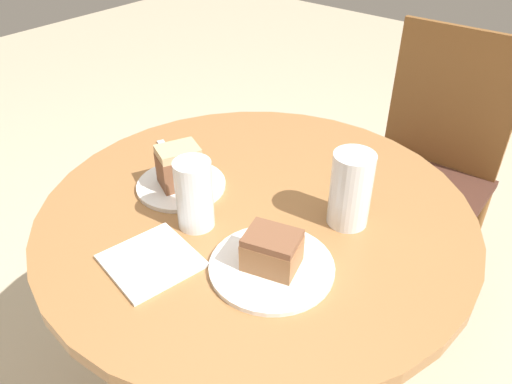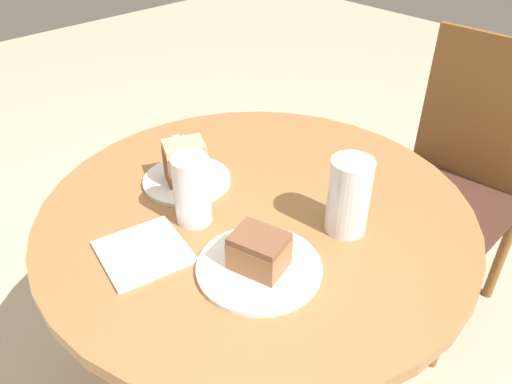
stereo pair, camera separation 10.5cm
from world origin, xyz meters
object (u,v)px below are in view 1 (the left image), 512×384
Objects in this scene: plate_far at (272,267)px; glass_lemonade at (195,198)px; plate_near at (181,185)px; cake_slice_far at (272,250)px; chair at (423,170)px; glass_water at (350,194)px; cake_slice_near at (179,166)px.

glass_lemonade reaches higher than plate_far.
cake_slice_far is (0.32, -0.08, 0.04)m from plate_near.
chair is 0.84m from glass_water.
chair is at bearing 98.18° from glass_water.
chair reaches higher than glass_lemonade.
plate_near is at bearing 166.23° from plate_far.
cake_slice_far is at bearing -13.77° from plate_near.
plate_near is 0.33m from cake_slice_far.
plate_near is (-0.25, -0.88, 0.29)m from chair.
glass_lemonade is at bearing -99.46° from chair.
cake_slice_far is at bearing -13.77° from cake_slice_near.
glass_water is at bearing 20.14° from cake_slice_near.
cake_slice_near is 0.69× the size of glass_water.
glass_water reaches higher than plate_near.
chair is 0.98m from cake_slice_near.
glass_lemonade is at bearing -30.83° from cake_slice_near.
cake_slice_far is 0.71× the size of glass_water.
chair is 0.96m from plate_near.
cake_slice_near is 0.38m from glass_water.
glass_water reaches higher than plate_far.
glass_water is (0.03, 0.21, 0.06)m from plate_far.
plate_far is at bearing -87.52° from chair.
cake_slice_near reaches higher than plate_far.
cake_slice_near is at bearing 0.00° from plate_near.
cake_slice_far is at bearing -87.52° from chair.
glass_water is (0.03, 0.21, 0.02)m from cake_slice_far.
chair reaches higher than glass_water.
glass_water is at bearing 80.89° from plate_far.
cake_slice_far is 0.20m from glass_lemonade.
plate_near is 0.16m from glass_lemonade.
cake_slice_near reaches higher than cake_slice_far.
cake_slice_far is at bearing 0.00° from plate_far.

